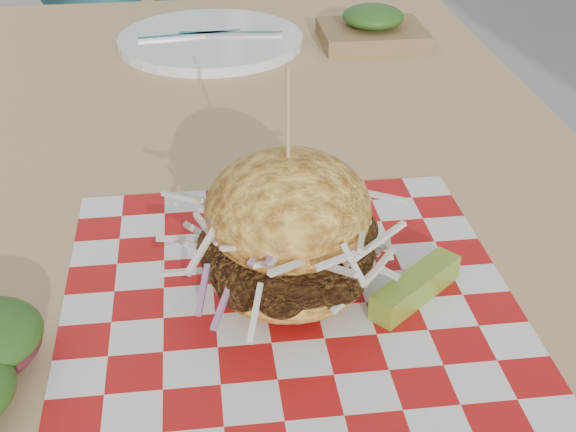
% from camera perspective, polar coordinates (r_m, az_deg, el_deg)
% --- Properties ---
extents(patio_table, '(0.80, 1.20, 0.75)m').
position_cam_1_polar(patio_table, '(0.91, -4.28, -0.03)').
color(patio_table, tan).
rests_on(patio_table, ground).
extents(patio_chair, '(0.47, 0.48, 0.95)m').
position_cam_1_polar(patio_chair, '(1.91, -5.76, 12.94)').
color(patio_chair, tan).
rests_on(patio_chair, ground).
extents(paper_liner, '(0.36, 0.36, 0.00)m').
position_cam_1_polar(paper_liner, '(0.65, 0.00, -5.57)').
color(paper_liner, '#B41212').
rests_on(paper_liner, patio_table).
extents(sandwich, '(0.17, 0.17, 0.19)m').
position_cam_1_polar(sandwich, '(0.62, 0.00, -1.54)').
color(sandwich, '#F0B744').
rests_on(sandwich, paper_liner).
extents(pickle_spear, '(0.09, 0.08, 0.02)m').
position_cam_1_polar(pickle_spear, '(0.65, 9.07, -5.00)').
color(pickle_spear, olive).
rests_on(pickle_spear, paper_liner).
extents(place_setting, '(0.27, 0.27, 0.02)m').
position_cam_1_polar(place_setting, '(1.20, -5.52, 12.33)').
color(place_setting, white).
rests_on(place_setting, patio_table).
extents(kraft_tray, '(0.15, 0.12, 0.06)m').
position_cam_1_polar(kraft_tray, '(1.21, 6.03, 13.14)').
color(kraft_tray, olive).
rests_on(kraft_tray, patio_table).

